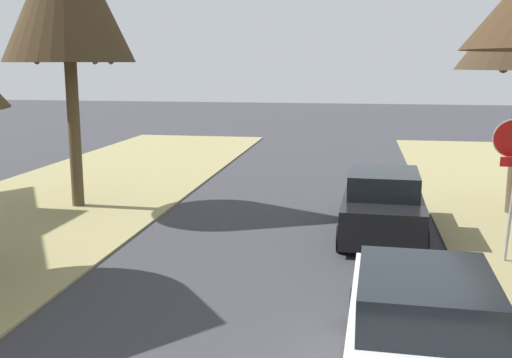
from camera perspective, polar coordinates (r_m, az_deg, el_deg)
parked_sedan_white at (r=8.06m, az=15.48°, el=-13.96°), size 2.06×4.46×1.57m
parked_sedan_black at (r=14.74m, az=11.91°, el=-2.41°), size 2.06×4.46×1.57m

